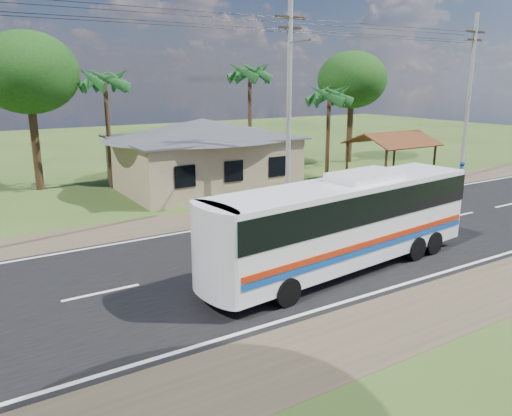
{
  "coord_description": "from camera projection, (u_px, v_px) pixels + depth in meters",
  "views": [
    {
      "loc": [
        -12.61,
        -15.44,
        6.77
      ],
      "look_at": [
        -2.45,
        1.0,
        1.76
      ],
      "focal_mm": 35.0,
      "sensor_mm": 36.0,
      "label": 1
    }
  ],
  "objects": [
    {
      "name": "road",
      "position": [
        318.0,
        246.0,
        20.82
      ],
      "size": [
        120.0,
        16.0,
        0.03
      ],
      "color": "black",
      "rests_on": "ground"
    },
    {
      "name": "house",
      "position": [
        202.0,
        147.0,
        31.37
      ],
      "size": [
        12.4,
        10.0,
        5.0
      ],
      "color": "tan",
      "rests_on": "ground"
    },
    {
      "name": "ground",
      "position": [
        318.0,
        246.0,
        20.83
      ],
      "size": [
        120.0,
        120.0,
        0.0
      ],
      "primitive_type": "plane",
      "color": "#2B4819",
      "rests_on": "ground"
    },
    {
      "name": "utility_poles",
      "position": [
        284.0,
        99.0,
        26.08
      ],
      "size": [
        32.8,
        2.22,
        11.0
      ],
      "color": "#9E9E99",
      "rests_on": "ground"
    },
    {
      "name": "tree_behind_house",
      "position": [
        28.0,
        73.0,
        29.79
      ],
      "size": [
        6.0,
        6.0,
        9.61
      ],
      "color": "#47301E",
      "rests_on": "ground"
    },
    {
      "name": "coach_bus",
      "position": [
        346.0,
        216.0,
        17.89
      ],
      "size": [
        11.5,
        3.58,
        3.51
      ],
      "rotation": [
        0.0,
        0.0,
        0.11
      ],
      "color": "white",
      "rests_on": "ground"
    },
    {
      "name": "concrete_barrier",
      "position": [
        412.0,
        182.0,
        31.43
      ],
      "size": [
        7.0,
        0.3,
        0.9
      ],
      "primitive_type": "cube",
      "color": "#9E9E99",
      "rests_on": "ground"
    },
    {
      "name": "person",
      "position": [
        460.0,
        175.0,
        31.48
      ],
      "size": [
        0.75,
        0.65,
        1.75
      ],
      "primitive_type": "imported",
      "rotation": [
        0.0,
        0.0,
        3.57
      ],
      "color": "navy",
      "rests_on": "ground"
    },
    {
      "name": "palm_far",
      "position": [
        105.0,
        81.0,
        30.29
      ],
      "size": [
        2.8,
        2.8,
        7.7
      ],
      "color": "#47301E",
      "rests_on": "ground"
    },
    {
      "name": "tree_behind_shed",
      "position": [
        352.0,
        80.0,
        40.47
      ],
      "size": [
        5.6,
        5.6,
        9.02
      ],
      "color": "#47301E",
      "rests_on": "ground"
    },
    {
      "name": "waiting_shed",
      "position": [
        392.0,
        141.0,
        33.76
      ],
      "size": [
        5.2,
        4.48,
        3.35
      ],
      "color": "#372614",
      "rests_on": "ground"
    },
    {
      "name": "palm_near",
      "position": [
        329.0,
        95.0,
        33.29
      ],
      "size": [
        2.8,
        2.8,
        6.7
      ],
      "color": "#47301E",
      "rests_on": "ground"
    },
    {
      "name": "motorcycle",
      "position": [
        237.0,
        203.0,
        26.11
      ],
      "size": [
        1.98,
        1.19,
        0.98
      ],
      "primitive_type": "imported",
      "rotation": [
        0.0,
        0.0,
        1.26
      ],
      "color": "black",
      "rests_on": "ground"
    },
    {
      "name": "palm_mid",
      "position": [
        250.0,
        73.0,
        34.85
      ],
      "size": [
        2.8,
        2.8,
        8.2
      ],
      "color": "#47301E",
      "rests_on": "ground"
    }
  ]
}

